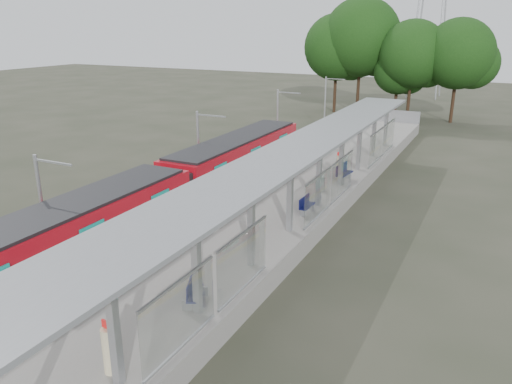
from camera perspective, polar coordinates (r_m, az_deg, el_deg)
trackbed at (r=32.10m, az=-2.74°, el=-0.10°), size 3.00×70.00×0.24m
platform at (r=30.14m, az=4.74°, el=-0.63°), size 6.00×50.00×1.00m
tactile_strip at (r=30.96m, az=0.38°, el=0.95°), size 0.60×50.00×0.02m
end_fence at (r=53.22m, az=15.02°, el=8.44°), size 6.00×0.10×1.20m
train at (r=26.39m, az=-9.59°, el=-0.09°), size 2.74×27.60×3.62m
canopy at (r=25.11m, az=5.09°, el=4.25°), size 3.27×38.00×3.66m
tree_cluster at (r=61.38m, az=14.50°, el=15.67°), size 21.67×9.89×13.59m
catenary_masts at (r=31.36m, az=-6.46°, el=4.67°), size 2.08×48.16×5.40m
bench_near at (r=18.05m, az=-7.22°, el=-11.13°), size 0.91×1.38×0.91m
bench_mid at (r=26.16m, az=5.72°, el=-1.42°), size 0.42×1.33×0.90m
bench_far at (r=31.83m, az=9.93°, el=2.25°), size 0.68×1.68×1.12m
info_pillar_near at (r=15.20m, az=-16.43°, el=-16.96°), size 0.38×0.38×1.68m
info_pillar_far at (r=32.94m, az=9.48°, el=3.01°), size 0.36×0.36×1.59m
litter_bin at (r=29.80m, az=7.51°, el=0.92°), size 0.53×0.53×0.86m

